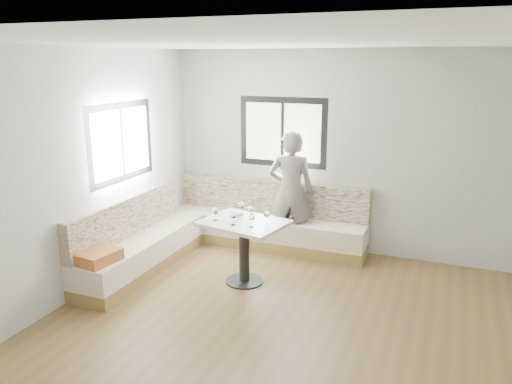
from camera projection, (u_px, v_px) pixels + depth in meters
room at (282, 195)px, 4.70m from camera, size 5.01×5.01×2.81m
banquette at (213, 233)px, 6.90m from camera, size 2.90×2.80×0.95m
table at (244, 237)px, 6.00m from camera, size 1.08×0.92×0.78m
person at (291, 192)px, 6.95m from camera, size 0.69×0.51×1.74m
olive_ramekin at (237, 215)px, 6.12m from camera, size 0.10×0.10×0.04m
wine_glass_a at (215, 211)px, 5.95m from camera, size 0.08×0.08×0.17m
wine_glass_b at (233, 215)px, 5.78m from camera, size 0.08×0.08×0.17m
wine_glass_c at (252, 217)px, 5.72m from camera, size 0.08×0.08×0.17m
wine_glass_d at (250, 209)px, 6.03m from camera, size 0.08×0.08×0.17m
wine_glass_e at (267, 214)px, 5.83m from camera, size 0.08×0.08×0.17m
wine_glass_f at (241, 206)px, 6.17m from camera, size 0.08×0.08×0.17m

